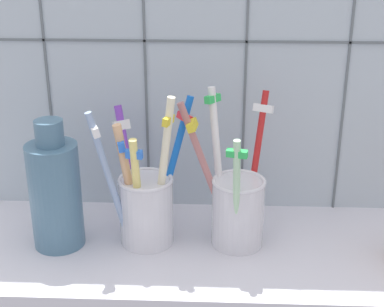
% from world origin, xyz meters
% --- Properties ---
extents(counter_slab, '(0.64, 0.22, 0.02)m').
position_xyz_m(counter_slab, '(0.00, 0.00, 0.01)').
color(counter_slab, silver).
rests_on(counter_slab, ground).
extents(tile_wall_back, '(0.64, 0.02, 0.45)m').
position_xyz_m(tile_wall_back, '(0.00, 0.12, 0.23)').
color(tile_wall_back, '#B2C1CC').
rests_on(tile_wall_back, ground).
extents(toothbrush_cup_left, '(0.12, 0.11, 0.19)m').
position_xyz_m(toothbrush_cup_left, '(-0.06, 0.01, 0.07)').
color(toothbrush_cup_left, silver).
rests_on(toothbrush_cup_left, counter_slab).
extents(toothbrush_cup_right, '(0.12, 0.10, 0.19)m').
position_xyz_m(toothbrush_cup_right, '(0.05, 0.01, 0.07)').
color(toothbrush_cup_right, silver).
rests_on(toothbrush_cup_right, counter_slab).
extents(ceramic_vase, '(0.06, 0.06, 0.16)m').
position_xyz_m(ceramic_vase, '(-0.16, -0.00, 0.09)').
color(ceramic_vase, slate).
rests_on(ceramic_vase, counter_slab).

